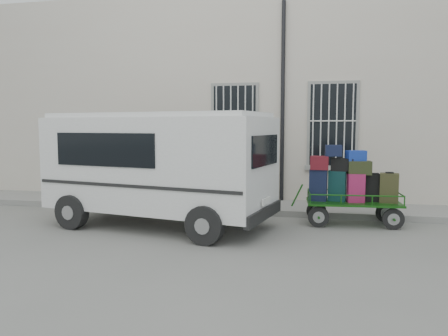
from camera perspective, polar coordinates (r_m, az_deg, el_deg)
name	(u,v)px	position (r m, az deg, el deg)	size (l,w,h in m)	color
ground	(227,227)	(9.69, 0.46, -7.76)	(80.00, 80.00, 0.00)	slate
building	(260,103)	(14.88, 4.74, 8.49)	(24.00, 5.15, 6.00)	beige
sidewalk	(244,206)	(11.79, 2.60, -4.99)	(24.00, 1.70, 0.15)	gray
luggage_cart	(351,186)	(10.18, 16.23, -2.31)	(2.43, 1.06, 1.80)	black
van	(159,162)	(9.73, -8.46, 0.79)	(5.27, 3.01, 2.50)	silver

